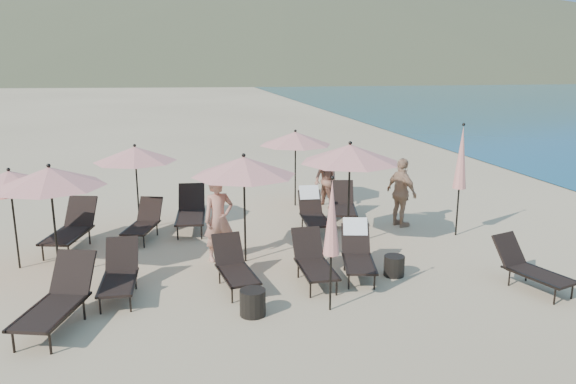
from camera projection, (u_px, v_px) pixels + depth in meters
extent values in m
plane|color=#D6BA8C|center=(334.00, 291.00, 10.50)|extent=(800.00, 800.00, 0.00)
cone|color=brown|center=(279.00, 13.00, 301.42)|extent=(690.00, 690.00, 55.00)
cone|color=brown|center=(468.00, 38.00, 359.78)|extent=(280.00, 280.00, 32.00)
cube|color=beige|center=(77.00, 28.00, 290.95)|extent=(18.00, 16.00, 38.00)
cube|color=black|center=(49.00, 313.00, 8.75)|extent=(1.05, 1.46, 0.05)
cube|color=black|center=(73.00, 272.00, 9.53)|extent=(0.80, 0.68, 0.68)
cylinder|color=black|center=(13.00, 341.00, 8.29)|extent=(0.04, 0.04, 0.37)
cylinder|color=black|center=(51.00, 308.00, 9.38)|extent=(0.04, 0.04, 0.37)
cylinder|color=black|center=(50.00, 343.00, 8.24)|extent=(0.04, 0.04, 0.37)
cylinder|color=black|center=(84.00, 309.00, 9.34)|extent=(0.04, 0.04, 0.37)
cube|color=black|center=(31.00, 310.00, 8.83)|extent=(0.49, 1.43, 0.04)
cube|color=black|center=(71.00, 312.00, 8.77)|extent=(0.49, 1.43, 0.04)
cube|color=black|center=(118.00, 284.00, 10.00)|extent=(0.65, 1.18, 0.05)
cube|color=black|center=(122.00, 254.00, 10.68)|extent=(0.62, 0.47, 0.60)
cylinder|color=black|center=(100.00, 305.00, 9.54)|extent=(0.03, 0.03, 0.33)
cylinder|color=black|center=(108.00, 283.00, 10.49)|extent=(0.03, 0.03, 0.33)
cylinder|color=black|center=(130.00, 303.00, 9.62)|extent=(0.03, 0.03, 0.33)
cylinder|color=black|center=(136.00, 281.00, 10.57)|extent=(0.03, 0.03, 0.33)
cube|color=black|center=(102.00, 283.00, 9.99)|extent=(0.10, 1.30, 0.04)
cube|color=black|center=(135.00, 281.00, 10.09)|extent=(0.10, 1.30, 0.04)
cube|color=black|center=(238.00, 275.00, 10.43)|extent=(0.72, 1.17, 0.05)
cube|color=black|center=(228.00, 249.00, 11.04)|extent=(0.62, 0.49, 0.57)
cylinder|color=black|center=(232.00, 295.00, 9.97)|extent=(0.03, 0.03, 0.31)
cylinder|color=black|center=(220.00, 276.00, 10.83)|extent=(0.03, 0.03, 0.31)
cylinder|color=black|center=(258.00, 291.00, 10.13)|extent=(0.03, 0.03, 0.31)
cylinder|color=black|center=(243.00, 273.00, 10.99)|extent=(0.03, 0.03, 0.31)
cube|color=black|center=(223.00, 276.00, 10.38)|extent=(0.21, 1.24, 0.04)
cube|color=black|center=(252.00, 272.00, 10.56)|extent=(0.21, 1.24, 0.04)
cube|color=black|center=(317.00, 270.00, 10.65)|extent=(0.60, 1.15, 0.05)
cube|color=black|center=(307.00, 243.00, 11.32)|extent=(0.59, 0.44, 0.59)
cylinder|color=black|center=(310.00, 289.00, 10.19)|extent=(0.03, 0.03, 0.32)
cylinder|color=black|center=(298.00, 270.00, 11.12)|extent=(0.03, 0.03, 0.32)
cylinder|color=black|center=(337.00, 287.00, 10.29)|extent=(0.03, 0.03, 0.32)
cylinder|color=black|center=(322.00, 268.00, 11.22)|extent=(0.03, 0.03, 0.32)
cube|color=black|center=(302.00, 270.00, 10.64)|extent=(0.05, 1.29, 0.04)
cube|color=black|center=(331.00, 268.00, 10.75)|extent=(0.05, 1.29, 0.04)
cube|color=black|center=(359.00, 264.00, 10.97)|extent=(0.82, 1.22, 0.05)
cube|color=black|center=(356.00, 239.00, 11.64)|extent=(0.66, 0.54, 0.58)
cylinder|color=black|center=(349.00, 281.00, 10.56)|extent=(0.03, 0.03, 0.32)
cylinder|color=black|center=(344.00, 263.00, 11.50)|extent=(0.03, 0.03, 0.32)
cylinder|color=black|center=(375.00, 282.00, 10.56)|extent=(0.03, 0.03, 0.32)
cylinder|color=black|center=(368.00, 263.00, 11.49)|extent=(0.03, 0.03, 0.32)
cube|color=black|center=(345.00, 263.00, 11.02)|extent=(0.32, 1.23, 0.04)
cube|color=black|center=(373.00, 263.00, 11.01)|extent=(0.32, 1.23, 0.04)
cube|color=white|center=(355.00, 227.00, 11.72)|extent=(0.55, 0.37, 0.35)
cube|color=black|center=(541.00, 276.00, 10.38)|extent=(0.89, 1.26, 0.05)
cube|color=black|center=(509.00, 250.00, 10.96)|extent=(0.69, 0.58, 0.58)
cylinder|color=black|center=(555.00, 296.00, 9.90)|extent=(0.03, 0.03, 0.32)
cylinder|color=black|center=(509.00, 278.00, 10.73)|extent=(0.03, 0.03, 0.32)
cylinder|color=black|center=(572.00, 291.00, 10.14)|extent=(0.03, 0.03, 0.32)
cylinder|color=black|center=(526.00, 273.00, 10.96)|extent=(0.03, 0.03, 0.32)
cube|color=black|center=(529.00, 277.00, 10.28)|extent=(0.41, 1.23, 0.04)
cube|color=black|center=(549.00, 272.00, 10.55)|extent=(0.41, 1.23, 0.04)
cube|color=black|center=(66.00, 236.00, 12.52)|extent=(1.00, 1.45, 0.05)
cube|color=black|center=(81.00, 212.00, 13.30)|extent=(0.79, 0.66, 0.68)
cylinder|color=black|center=(43.00, 252.00, 12.05)|extent=(0.04, 0.04, 0.37)
cylinder|color=black|center=(66.00, 236.00, 13.14)|extent=(0.04, 0.04, 0.37)
cylinder|color=black|center=(69.00, 253.00, 12.02)|extent=(0.04, 0.04, 0.37)
cylinder|color=black|center=(90.00, 237.00, 13.11)|extent=(0.04, 0.04, 0.37)
cube|color=black|center=(53.00, 235.00, 12.58)|extent=(0.44, 1.44, 0.04)
cube|color=black|center=(81.00, 235.00, 12.55)|extent=(0.44, 1.44, 0.04)
cube|color=black|center=(140.00, 228.00, 13.28)|extent=(0.88, 1.23, 0.05)
cube|color=black|center=(150.00, 209.00, 13.94)|extent=(0.67, 0.57, 0.57)
cylinder|color=black|center=(124.00, 241.00, 12.90)|extent=(0.03, 0.03, 0.31)
cylinder|color=black|center=(138.00, 229.00, 13.82)|extent=(0.03, 0.03, 0.31)
cylinder|color=black|center=(144.00, 241.00, 12.86)|extent=(0.03, 0.03, 0.31)
cylinder|color=black|center=(157.00, 229.00, 13.77)|extent=(0.03, 0.03, 0.31)
cube|color=black|center=(130.00, 227.00, 13.35)|extent=(0.42, 1.19, 0.04)
cube|color=black|center=(152.00, 228.00, 13.30)|extent=(0.42, 1.19, 0.04)
cube|color=black|center=(190.00, 218.00, 13.91)|extent=(0.80, 1.36, 0.05)
cube|color=black|center=(192.00, 197.00, 14.69)|extent=(0.72, 0.56, 0.67)
cylinder|color=black|center=(178.00, 233.00, 13.40)|extent=(0.04, 0.04, 0.37)
cylinder|color=black|center=(181.00, 220.00, 14.48)|extent=(0.04, 0.04, 0.37)
cylinder|color=black|center=(201.00, 232.00, 13.47)|extent=(0.04, 0.04, 0.37)
cylinder|color=black|center=(203.00, 219.00, 14.55)|extent=(0.04, 0.04, 0.37)
cube|color=black|center=(177.00, 218.00, 13.93)|extent=(0.19, 1.46, 0.04)
cube|color=black|center=(204.00, 217.00, 14.00)|extent=(0.19, 1.46, 0.04)
cube|color=black|center=(315.00, 221.00, 13.89)|extent=(0.67, 1.17, 0.05)
cube|color=black|center=(310.00, 202.00, 14.56)|extent=(0.62, 0.47, 0.58)
cylinder|color=black|center=(309.00, 233.00, 13.44)|extent=(0.03, 0.03, 0.32)
cylinder|color=black|center=(302.00, 222.00, 14.38)|extent=(0.03, 0.03, 0.32)
cylinder|color=black|center=(329.00, 232.00, 13.51)|extent=(0.03, 0.03, 0.32)
cylinder|color=black|center=(321.00, 221.00, 14.44)|extent=(0.03, 0.03, 0.32)
cube|color=black|center=(304.00, 220.00, 13.89)|extent=(0.13, 1.27, 0.04)
cube|color=black|center=(326.00, 219.00, 13.97)|extent=(0.13, 1.27, 0.04)
cube|color=white|center=(309.00, 193.00, 14.64)|extent=(0.53, 0.30, 0.35)
cube|color=black|center=(344.00, 210.00, 14.76)|extent=(0.89, 1.31, 0.05)
cube|color=black|center=(342.00, 192.00, 15.47)|extent=(0.71, 0.59, 0.62)
cylinder|color=black|center=(335.00, 222.00, 14.33)|extent=(0.04, 0.04, 0.34)
cylinder|color=black|center=(333.00, 211.00, 15.33)|extent=(0.04, 0.04, 0.34)
cylinder|color=black|center=(355.00, 222.00, 14.32)|extent=(0.04, 0.04, 0.34)
cylinder|color=black|center=(352.00, 211.00, 15.31)|extent=(0.04, 0.04, 0.34)
cube|color=black|center=(332.00, 209.00, 14.82)|extent=(0.37, 1.31, 0.04)
cube|color=black|center=(355.00, 209.00, 14.80)|extent=(0.37, 1.31, 0.04)
cylinder|color=black|center=(55.00, 225.00, 11.03)|extent=(0.04, 0.04, 2.12)
cone|color=#ED9286|center=(50.00, 177.00, 10.80)|extent=(2.12, 2.12, 0.38)
sphere|color=black|center=(48.00, 166.00, 10.75)|extent=(0.08, 0.08, 0.08)
cylinder|color=black|center=(245.00, 212.00, 11.81)|extent=(0.05, 0.05, 2.18)
cone|color=#ED9286|center=(244.00, 166.00, 11.58)|extent=(2.18, 2.18, 0.40)
sphere|color=black|center=(244.00, 155.00, 11.52)|extent=(0.08, 0.08, 0.08)
cylinder|color=black|center=(349.00, 198.00, 12.83)|extent=(0.05, 0.05, 2.27)
cone|color=#ED9286|center=(350.00, 154.00, 12.58)|extent=(2.27, 2.27, 0.41)
sphere|color=black|center=(350.00, 143.00, 12.53)|extent=(0.09, 0.09, 0.09)
cylinder|color=black|center=(137.00, 190.00, 14.06)|extent=(0.04, 0.04, 2.04)
cone|color=#ED9286|center=(135.00, 154.00, 13.85)|extent=(2.04, 2.04, 0.37)
sphere|color=black|center=(135.00, 145.00, 13.80)|extent=(0.08, 0.08, 0.08)
cylinder|color=black|center=(295.00, 171.00, 16.36)|extent=(0.04, 0.04, 2.09)
cone|color=#ED9286|center=(295.00, 138.00, 16.13)|extent=(2.09, 2.09, 0.38)
sphere|color=black|center=(295.00, 131.00, 16.08)|extent=(0.08, 0.08, 0.08)
cylinder|color=black|center=(15.00, 222.00, 11.43)|extent=(0.04, 0.04, 1.98)
cone|color=#ED9286|center=(9.00, 180.00, 11.22)|extent=(1.98, 1.98, 0.36)
sphere|color=black|center=(8.00, 169.00, 11.18)|extent=(0.08, 0.08, 0.08)
cylinder|color=black|center=(330.00, 282.00, 9.62)|extent=(0.04, 0.04, 1.02)
cone|color=#ED9286|center=(332.00, 218.00, 9.35)|extent=(0.28, 0.28, 1.30)
sphere|color=black|center=(332.00, 178.00, 9.19)|extent=(0.06, 0.06, 0.06)
cylinder|color=black|center=(457.00, 212.00, 13.69)|extent=(0.04, 0.04, 1.19)
cone|color=#ED9286|center=(461.00, 157.00, 13.37)|extent=(0.32, 0.32, 1.51)
sphere|color=black|center=(464.00, 125.00, 13.19)|extent=(0.08, 0.08, 0.08)
cylinder|color=black|center=(253.00, 302.00, 9.50)|extent=(0.45, 0.45, 0.45)
cylinder|color=black|center=(394.00, 266.00, 11.22)|extent=(0.41, 0.41, 0.41)
imported|color=tan|center=(219.00, 219.00, 11.94)|extent=(0.76, 0.60, 1.82)
imported|color=#95624D|center=(325.00, 181.00, 16.21)|extent=(0.87, 0.94, 1.56)
imported|color=tan|center=(402.00, 193.00, 14.37)|extent=(0.73, 1.13, 1.78)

